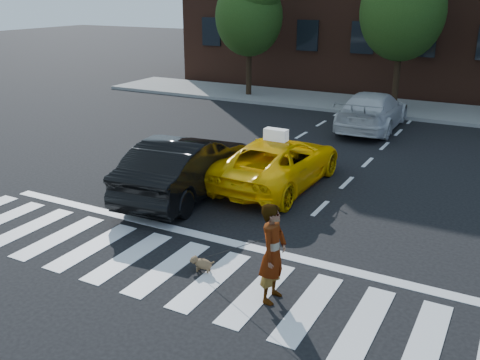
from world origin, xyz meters
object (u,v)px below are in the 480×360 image
(woman, at_px, (273,253))
(black_sedan, at_px, (185,166))
(white_suv, at_px, (372,111))
(taxi, at_px, (278,162))
(tree_left, at_px, (250,8))
(tree_mid, at_px, (405,1))
(dog, at_px, (201,263))

(woman, bearing_deg, black_sedan, 48.32)
(black_sedan, height_order, white_suv, black_sedan)
(taxi, xyz_separation_m, woman, (2.42, -5.56, 0.24))
(woman, bearing_deg, taxi, 22.19)
(taxi, distance_m, black_sedan, 2.68)
(tree_left, bearing_deg, black_sedan, -69.62)
(tree_left, bearing_deg, tree_mid, -0.00)
(white_suv, distance_m, woman, 13.43)
(tree_mid, xyz_separation_m, dog, (0.12, -16.78, -4.68))
(taxi, bearing_deg, tree_left, -57.90)
(tree_left, distance_m, taxi, 13.89)
(white_suv, bearing_deg, taxi, 83.77)
(taxi, relative_size, dog, 9.24)
(tree_mid, xyz_separation_m, black_sedan, (-2.53, -13.36, -4.04))
(tree_left, relative_size, taxi, 1.33)
(black_sedan, bearing_deg, tree_left, -75.53)
(tree_mid, height_order, taxi, tree_mid)
(taxi, xyz_separation_m, black_sedan, (-1.90, -1.89, 0.13))
(tree_mid, distance_m, woman, 17.57)
(tree_mid, height_order, white_suv, tree_mid)
(tree_left, xyz_separation_m, tree_mid, (7.50, -0.00, 0.41))
(white_suv, bearing_deg, woman, 95.96)
(tree_left, height_order, tree_mid, tree_mid)
(tree_mid, relative_size, dog, 13.39)
(tree_mid, bearing_deg, tree_left, 180.00)
(black_sedan, distance_m, woman, 5.67)
(dog, bearing_deg, black_sedan, 118.65)
(taxi, height_order, black_sedan, black_sedan)
(tree_left, relative_size, white_suv, 1.26)
(taxi, distance_m, white_suv, 7.76)
(taxi, bearing_deg, white_suv, -93.17)
(tree_left, height_order, dog, tree_left)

